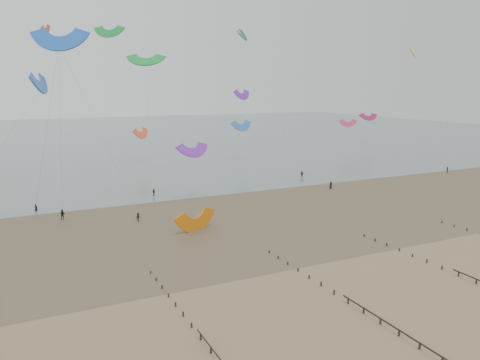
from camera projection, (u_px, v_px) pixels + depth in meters
name	position (u px, v px, depth m)	size (l,w,h in m)	color
ground	(289.00, 289.00, 57.36)	(500.00, 500.00, 0.00)	brown
sea_and_shore	(171.00, 221.00, 86.00)	(500.00, 665.00, 0.03)	#475654
groynes	(438.00, 356.00, 42.15)	(72.16, 50.16, 1.00)	black
kitesurfer_lead	(36.00, 208.00, 91.74)	(0.67, 0.44, 1.83)	black
kitesurfers	(239.00, 190.00, 108.11)	(123.77, 24.53, 1.90)	black
grounded_kite	(196.00, 230.00, 80.78)	(7.32, 3.84, 5.58)	orange
kites_airborne	(75.00, 101.00, 123.96)	(235.77, 123.21, 43.29)	blue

